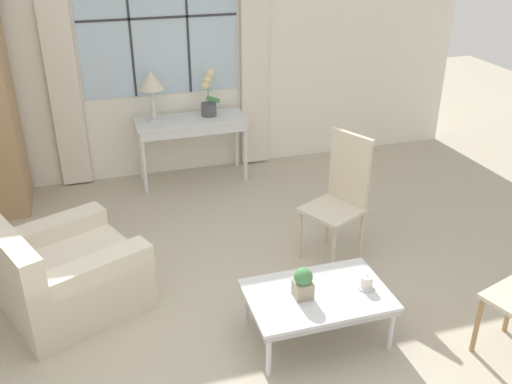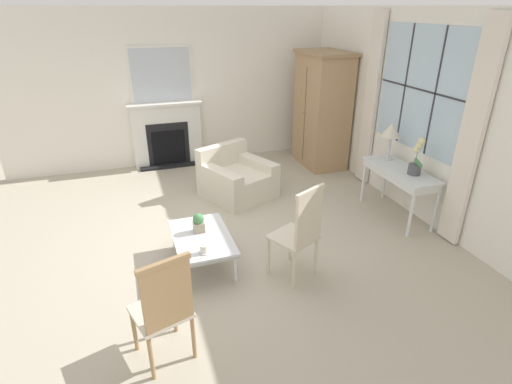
% 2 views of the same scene
% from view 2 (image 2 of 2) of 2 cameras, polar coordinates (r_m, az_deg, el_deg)
% --- Properties ---
extents(ground_plane, '(14.00, 14.00, 0.00)m').
position_cam_2_polar(ground_plane, '(5.38, -6.58, -6.45)').
color(ground_plane, '#B2A893').
extents(wall_back_windowed, '(7.20, 0.14, 2.80)m').
position_cam_2_polar(wall_back_windowed, '(6.11, 22.03, 10.15)').
color(wall_back_windowed, white).
rests_on(wall_back_windowed, ground_plane).
extents(wall_left, '(0.06, 7.20, 2.80)m').
position_cam_2_polar(wall_left, '(7.81, -7.61, 14.56)').
color(wall_left, white).
rests_on(wall_left, ground_plane).
extents(fireplace, '(0.34, 1.35, 2.18)m').
position_cam_2_polar(fireplace, '(7.74, -12.65, 8.87)').
color(fireplace, black).
rests_on(fireplace, ground_plane).
extents(armoire, '(1.16, 0.73, 2.08)m').
position_cam_2_polar(armoire, '(7.63, 9.36, 11.50)').
color(armoire, tan).
rests_on(armoire, ground_plane).
extents(console_table, '(1.21, 0.47, 0.73)m').
position_cam_2_polar(console_table, '(5.97, 19.89, 2.36)').
color(console_table, silver).
rests_on(console_table, ground_plane).
extents(table_lamp, '(0.28, 0.28, 0.55)m').
position_cam_2_polar(table_lamp, '(6.12, 18.74, 8.19)').
color(table_lamp, silver).
rests_on(table_lamp, console_table).
extents(potted_orchid, '(0.21, 0.17, 0.52)m').
position_cam_2_polar(potted_orchid, '(5.74, 21.92, 4.21)').
color(potted_orchid, '#4C4C51').
rests_on(potted_orchid, console_table).
extents(armchair_upholstered, '(1.26, 1.25, 0.78)m').
position_cam_2_polar(armchair_upholstered, '(6.39, -2.76, 1.71)').
color(armchair_upholstered, beige).
rests_on(armchair_upholstered, ground_plane).
extents(side_chair_wooden, '(0.59, 0.59, 1.13)m').
position_cam_2_polar(side_chair_wooden, '(4.31, 6.46, -5.30)').
color(side_chair_wooden, beige).
rests_on(side_chair_wooden, ground_plane).
extents(accent_chair_wooden, '(0.55, 0.55, 1.09)m').
position_cam_2_polar(accent_chair_wooden, '(3.42, -12.97, -15.54)').
color(accent_chair_wooden, beige).
rests_on(accent_chair_wooden, ground_plane).
extents(coffee_table, '(1.00, 0.65, 0.38)m').
position_cam_2_polar(coffee_table, '(4.70, -7.73, -6.68)').
color(coffee_table, silver).
rests_on(coffee_table, ground_plane).
extents(potted_plant_small, '(0.13, 0.13, 0.23)m').
position_cam_2_polar(potted_plant_small, '(4.72, -8.20, -4.33)').
color(potted_plant_small, tan).
rests_on(potted_plant_small, coffee_table).
extents(pillar_candle, '(0.12, 0.12, 0.11)m').
position_cam_2_polar(pillar_candle, '(4.36, -7.46, -8.13)').
color(pillar_candle, silver).
rests_on(pillar_candle, coffee_table).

